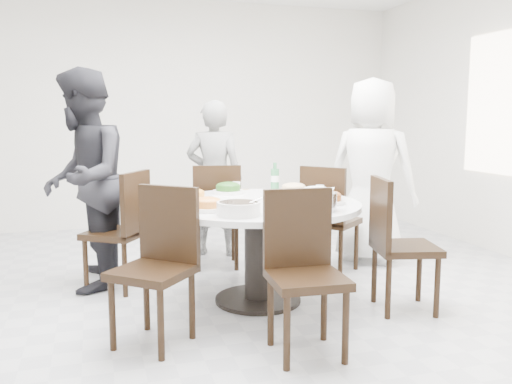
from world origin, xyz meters
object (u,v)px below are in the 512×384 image
object	(u,v)px
chair_nw	(115,230)
chair_sw	(152,268)
diner_right	(371,171)
soup_bowl	(239,209)
chair_s	(307,275)
chair_n	(216,215)
chair_ne	(331,219)
dining_table	(258,252)
diner_left	(83,180)
chair_se	(406,245)
rice_bowl	(316,201)
diner_middle	(214,179)
beverage_bottle	(275,177)

from	to	relation	value
chair_nw	chair_sw	size ratio (longest dim) A/B	1.00
diner_right	soup_bowl	bearing A→B (deg)	83.41
chair_s	chair_n	bearing A→B (deg)	95.91
chair_ne	chair_nw	size ratio (longest dim) A/B	1.00
dining_table	chair_n	bearing A→B (deg)	94.55
dining_table	diner_left	xyz separation A→B (m)	(-1.22, 0.72, 0.50)
chair_n	chair_nw	xyz separation A→B (m)	(-0.91, -0.42, 0.00)
chair_se	soup_bowl	world-z (taller)	chair_se
rice_bowl	diner_left	bearing A→B (deg)	142.78
chair_nw	soup_bowl	distance (m)	1.34
chair_ne	diner_middle	size ratio (longest dim) A/B	0.62
chair_ne	diner_right	distance (m)	0.66
chair_nw	soup_bowl	xyz separation A→B (m)	(0.73, -1.08, 0.32)
chair_se	soup_bowl	bearing A→B (deg)	102.51
chair_nw	chair_se	world-z (taller)	same
chair_nw	diner_left	size ratio (longest dim) A/B	0.54
chair_n	chair_se	world-z (taller)	same
diner_left	soup_bowl	world-z (taller)	diner_left
diner_right	rice_bowl	world-z (taller)	diner_right
chair_ne	chair_n	world-z (taller)	same
chair_sw	chair_se	distance (m)	1.78
chair_s	beverage_bottle	bearing A→B (deg)	81.69
chair_se	diner_left	distance (m)	2.51
chair_ne	chair_sw	size ratio (longest dim) A/B	1.00
chair_se	chair_ne	bearing A→B (deg)	18.22
chair_s	beverage_bottle	size ratio (longest dim) A/B	3.96
chair_s	soup_bowl	xyz separation A→B (m)	(-0.27, 0.50, 0.32)
chair_nw	beverage_bottle	size ratio (longest dim) A/B	3.96
chair_ne	soup_bowl	xyz separation A→B (m)	(-1.12, -1.03, 0.32)
dining_table	chair_nw	size ratio (longest dim) A/B	1.58
chair_se	beverage_bottle	world-z (taller)	beverage_bottle
chair_n	soup_bowl	bearing A→B (deg)	92.86
diner_left	beverage_bottle	distance (m)	1.55
chair_nw	diner_left	bearing A→B (deg)	-81.26
chair_nw	chair_s	world-z (taller)	same
diner_right	diner_middle	bearing A→B (deg)	19.70
chair_sw	diner_middle	size ratio (longest dim) A/B	0.62
diner_right	soup_bowl	size ratio (longest dim) A/B	6.14
chair_se	diner_right	size ratio (longest dim) A/B	0.55
rice_bowl	soup_bowl	distance (m)	0.55
chair_ne	chair_s	bearing A→B (deg)	110.80
diner_right	beverage_bottle	xyz separation A→B (m)	(-1.04, -0.24, 0.01)
chair_sw	dining_table	bearing A→B (deg)	74.72
chair_s	diner_left	bearing A→B (deg)	129.67
chair_se	chair_n	bearing A→B (deg)	47.47
diner_left	chair_n	bearing A→B (deg)	112.83
chair_ne	chair_s	distance (m)	1.75
chair_sw	soup_bowl	world-z (taller)	chair_sw
chair_ne	diner_left	size ratio (longest dim) A/B	0.54
chair_sw	beverage_bottle	xyz separation A→B (m)	(1.15, 1.10, 0.40)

